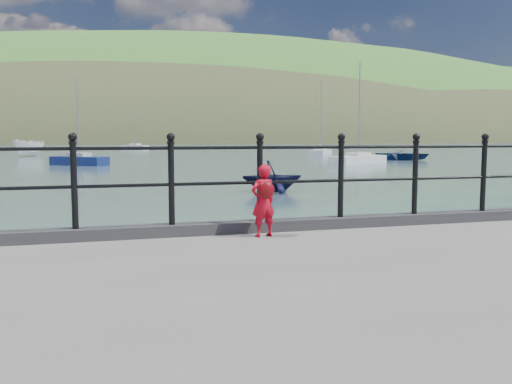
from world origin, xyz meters
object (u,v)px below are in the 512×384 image
object	(u,v)px
launch_navy	(272,176)
sailboat_far	(320,153)
child	(263,200)
sailboat_near	(358,160)
launch_white	(29,148)
railing	(217,172)
sailboat_port	(79,161)
launch_blue	(403,155)
sailboat_deep	(135,147)

from	to	relation	value
launch_navy	sailboat_far	xyz separation A→B (m)	(18.79, 39.61, -0.32)
child	sailboat_near	xyz separation A→B (m)	(18.65, 34.39, -1.14)
child	launch_navy	size ratio (longest dim) A/B	0.38
launch_white	launch_navy	distance (m)	47.35
child	launch_navy	world-z (taller)	child
sailboat_near	railing	bearing A→B (deg)	-150.16
launch_navy	sailboat_port	size ratio (longest dim) A/B	0.35
child	launch_blue	distance (m)	48.15
railing	child	xyz separation A→B (m)	(0.53, -0.39, -0.34)
launch_white	sailboat_deep	xyz separation A→B (m)	(13.94, 36.14, -0.65)
child	launch_white	distance (m)	60.56
child	launch_white	size ratio (longest dim) A/B	0.18
railing	sailboat_far	bearing A→B (deg)	65.89
child	launch_white	bearing A→B (deg)	-95.82
railing	sailboat_far	size ratio (longest dim) A/B	1.96
sailboat_deep	sailboat_far	xyz separation A→B (m)	(19.50, -41.56, 0.00)
sailboat_far	sailboat_deep	bearing A→B (deg)	58.12
sailboat_far	launch_blue	bearing A→B (deg)	-135.94
railing	sailboat_deep	bearing A→B (deg)	87.21
launch_white	sailboat_near	xyz separation A→B (m)	(28.48, -25.36, -0.66)
launch_navy	sailboat_near	xyz separation A→B (m)	(13.82, 19.66, -0.32)
sailboat_near	sailboat_port	xyz separation A→B (m)	(-22.31, 4.40, -0.00)
launch_white	child	bearing A→B (deg)	-53.53
child	sailboat_deep	world-z (taller)	sailboat_deep
launch_blue	railing	bearing A→B (deg)	-170.65
child	launch_blue	xyz separation A→B (m)	(26.37, 40.28, -0.96)
launch_blue	sailboat_deep	size ratio (longest dim) A/B	0.59
sailboat_port	launch_blue	bearing A→B (deg)	42.49
sailboat_far	sailboat_port	bearing A→B (deg)	152.66
child	sailboat_far	size ratio (longest dim) A/B	0.10
launch_blue	launch_navy	size ratio (longest dim) A/B	2.02
child	launch_blue	world-z (taller)	child
launch_blue	launch_navy	bearing A→B (deg)	-176.79
launch_blue	launch_white	distance (m)	41.10
launch_blue	sailboat_far	size ratio (longest dim) A/B	0.55
railing	sailboat_port	xyz separation A→B (m)	(-3.13, 38.40, -1.48)
railing	sailboat_deep	xyz separation A→B (m)	(4.65, 95.50, -1.48)
sailboat_near	sailboat_far	distance (m)	20.55
launch_navy	sailboat_near	world-z (taller)	sailboat_near
railing	launch_white	bearing A→B (deg)	98.90
railing	child	world-z (taller)	railing
launch_blue	sailboat_port	xyz separation A→B (m)	(-30.03, -1.49, -0.18)
railing	launch_blue	size ratio (longest dim) A/B	3.59
launch_navy	sailboat_near	distance (m)	24.04
child	sailboat_port	distance (m)	38.99
sailboat_deep	sailboat_port	bearing A→B (deg)	-47.05
launch_white	sailboat_far	bearing A→B (deg)	17.92
sailboat_near	sailboat_far	xyz separation A→B (m)	(4.96, 19.94, 0.00)
launch_navy	sailboat_far	distance (m)	43.84
railing	sailboat_deep	distance (m)	95.62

